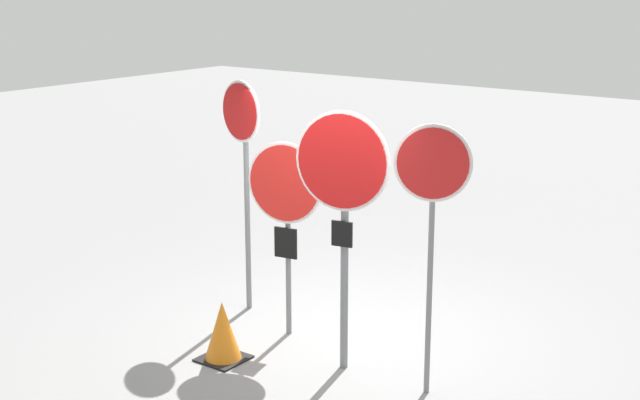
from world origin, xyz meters
TOP-DOWN VIEW (x-y plane):
  - ground_plane at (0.00, 0.00)m, footprint 40.00×40.00m
  - stop_sign_0 at (-1.35, 0.26)m, footprint 0.65×0.19m
  - stop_sign_1 at (-0.51, -0.06)m, footprint 0.83×0.18m
  - stop_sign_2 at (0.43, -0.39)m, footprint 0.91×0.21m
  - stop_sign_3 at (1.34, -0.37)m, footprint 0.62×0.30m
  - traffic_cone_0 at (-0.63, -0.90)m, footprint 0.43×0.43m

SIDE VIEW (x-z plane):
  - ground_plane at x=0.00m, z-range 0.00..0.00m
  - traffic_cone_0 at x=-0.63m, z-range 0.00..0.60m
  - stop_sign_1 at x=-0.51m, z-range 0.48..2.54m
  - stop_sign_2 at x=0.43m, z-range 0.57..3.07m
  - stop_sign_3 at x=1.34m, z-range 0.68..3.15m
  - stop_sign_0 at x=-1.35m, z-range 0.65..3.23m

